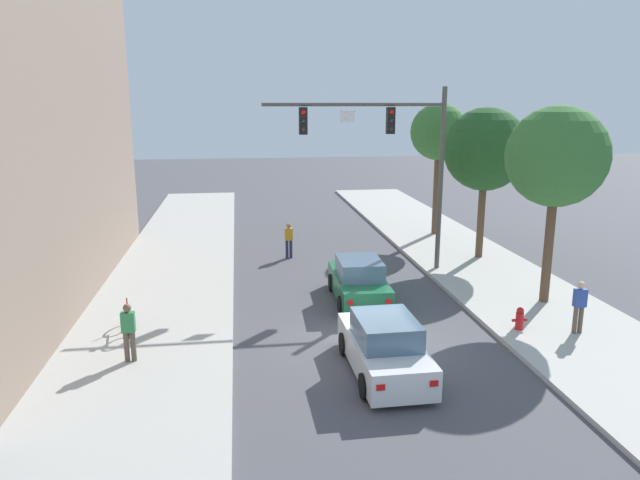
% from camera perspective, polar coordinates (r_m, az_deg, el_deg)
% --- Properties ---
extents(ground_plane, '(120.00, 120.00, 0.00)m').
position_cam_1_polar(ground_plane, '(17.89, 4.70, -10.08)').
color(ground_plane, '#4C4C51').
extents(sidewalk_left, '(5.00, 60.00, 0.15)m').
position_cam_1_polar(sidewalk_left, '(17.69, -16.69, -10.63)').
color(sidewalk_left, '#B2AFA8').
rests_on(sidewalk_left, ground).
extents(sidewalk_right, '(5.00, 60.00, 0.15)m').
position_cam_1_polar(sidewalk_right, '(20.23, 23.17, -8.10)').
color(sidewalk_right, '#B2AFA8').
rests_on(sidewalk_right, ground).
extents(traffic_signal_mast, '(7.41, 0.38, 7.50)m').
position_cam_1_polar(traffic_signal_mast, '(24.17, 6.93, 9.15)').
color(traffic_signal_mast, '#514C47').
rests_on(traffic_signal_mast, sidewalk_right).
extents(car_lead_green, '(1.93, 4.29, 1.60)m').
position_cam_1_polar(car_lead_green, '(21.36, 3.77, -4.07)').
color(car_lead_green, '#1E663D').
rests_on(car_lead_green, ground).
extents(car_following_white, '(1.89, 4.27, 1.60)m').
position_cam_1_polar(car_following_white, '(15.94, 6.22, -10.30)').
color(car_following_white, silver).
rests_on(car_following_white, ground).
extents(pedestrian_sidewalk_left_walker, '(0.36, 0.22, 1.64)m').
position_cam_1_polar(pedestrian_sidewalk_left_walker, '(16.92, -18.01, -8.24)').
color(pedestrian_sidewalk_left_walker, brown).
rests_on(pedestrian_sidewalk_left_walker, sidewalk_left).
extents(pedestrian_crossing_road, '(0.36, 0.22, 1.64)m').
position_cam_1_polar(pedestrian_crossing_road, '(27.13, -3.03, 0.12)').
color(pedestrian_crossing_road, '#232847').
rests_on(pedestrian_crossing_road, ground).
extents(pedestrian_sidewalk_right_walker, '(0.36, 0.22, 1.64)m').
position_cam_1_polar(pedestrian_sidewalk_right_walker, '(19.64, 23.78, -5.73)').
color(pedestrian_sidewalk_right_walker, brown).
rests_on(pedestrian_sidewalk_right_walker, sidewalk_right).
extents(bicycle_leaning, '(0.35, 1.76, 0.98)m').
position_cam_1_polar(bicycle_leaning, '(19.10, -18.07, -7.42)').
color(bicycle_leaning, black).
rests_on(bicycle_leaning, sidewalk_left).
extents(fire_hydrant, '(0.48, 0.24, 0.72)m').
position_cam_1_polar(fire_hydrant, '(19.46, 18.74, -7.19)').
color(fire_hydrant, red).
rests_on(fire_hydrant, sidewalk_right).
extents(street_tree_nearest, '(3.41, 3.41, 6.82)m').
position_cam_1_polar(street_tree_nearest, '(21.51, 21.90, 7.42)').
color(street_tree_nearest, brown).
rests_on(street_tree_nearest, sidewalk_right).
extents(street_tree_second, '(3.64, 3.64, 6.69)m').
position_cam_1_polar(street_tree_second, '(27.12, 15.69, 8.40)').
color(street_tree_second, brown).
rests_on(street_tree_second, sidewalk_right).
extents(street_tree_third, '(2.94, 2.94, 6.86)m').
position_cam_1_polar(street_tree_third, '(31.61, 11.41, 10.12)').
color(street_tree_third, brown).
rests_on(street_tree_third, sidewalk_right).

